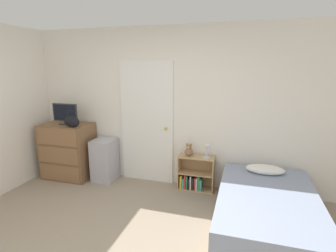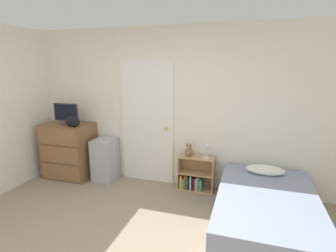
# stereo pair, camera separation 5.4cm
# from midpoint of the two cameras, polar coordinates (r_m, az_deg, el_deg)

# --- Properties ---
(wall_back) EXTENTS (10.00, 0.06, 2.55)m
(wall_back) POSITION_cam_midpoint_polar(r_m,az_deg,el_deg) (4.30, -1.40, 4.06)
(wall_back) COLOR white
(wall_back) RESTS_ON ground_plane
(door_closed) EXTENTS (0.90, 0.09, 2.02)m
(door_closed) POSITION_cam_midpoint_polar(r_m,az_deg,el_deg) (4.37, -4.19, 0.67)
(door_closed) COLOR white
(door_closed) RESTS_ON ground_plane
(dresser) EXTENTS (0.85, 0.54, 0.96)m
(dresser) POSITION_cam_midpoint_polar(r_m,az_deg,el_deg) (4.97, -20.43, -4.97)
(dresser) COLOR brown
(dresser) RESTS_ON ground_plane
(tv) EXTENTS (0.47, 0.16, 0.36)m
(tv) POSITION_cam_midpoint_polar(r_m,az_deg,el_deg) (4.79, -21.02, 2.60)
(tv) COLOR #2D2D33
(tv) RESTS_ON dresser
(handbag) EXTENTS (0.28, 0.10, 0.29)m
(handbag) POSITION_cam_midpoint_polar(r_m,az_deg,el_deg) (4.53, -19.75, 1.02)
(handbag) COLOR black
(handbag) RESTS_ON dresser
(storage_bin) EXTENTS (0.36, 0.41, 0.72)m
(storage_bin) POSITION_cam_midpoint_polar(r_m,az_deg,el_deg) (4.69, -13.15, -7.11)
(storage_bin) COLOR #ADADB7
(storage_bin) RESTS_ON ground_plane
(bookshelf) EXTENTS (0.57, 0.24, 0.55)m
(bookshelf) POSITION_cam_midpoint_polar(r_m,az_deg,el_deg) (4.28, 6.17, -10.86)
(bookshelf) COLOR tan
(bookshelf) RESTS_ON ground_plane
(teddy_bear) EXTENTS (0.13, 0.13, 0.20)m
(teddy_bear) POSITION_cam_midpoint_polar(r_m,az_deg,el_deg) (4.15, 4.95, -5.37)
(teddy_bear) COLOR #8C6647
(teddy_bear) RESTS_ON bookshelf
(desk_lamp) EXTENTS (0.12, 0.11, 0.25)m
(desk_lamp) POSITION_cam_midpoint_polar(r_m,az_deg,el_deg) (4.04, 9.02, -4.72)
(desk_lamp) COLOR silver
(desk_lamp) RESTS_ON bookshelf
(bed) EXTENTS (1.17, 1.89, 0.57)m
(bed) POSITION_cam_midpoint_polar(r_m,az_deg,el_deg) (3.50, 20.97, -17.16)
(bed) COLOR #996B47
(bed) RESTS_ON ground_plane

